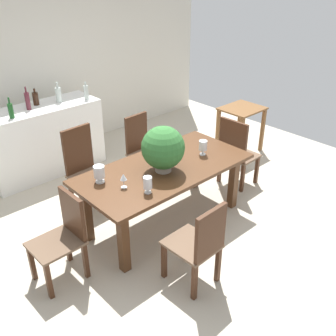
{
  "coord_description": "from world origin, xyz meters",
  "views": [
    {
      "loc": [
        -2.56,
        -3.05,
        2.8
      ],
      "look_at": [
        0.02,
        -0.24,
        0.74
      ],
      "focal_mm": 41.33,
      "sensor_mm": 36.0,
      "label": 1
    }
  ],
  "objects_px": {
    "chair_head_end": "(64,234)",
    "wine_bottle_green": "(28,101)",
    "chair_near_left": "(200,243)",
    "flower_centerpiece": "(163,148)",
    "chair_far_right": "(141,146)",
    "dining_table": "(165,175)",
    "crystal_vase_right": "(148,183)",
    "wine_bottle_dark": "(58,94)",
    "wine_bottle_clear": "(36,98)",
    "wine_bottle_tall": "(11,110)",
    "kitchen_counter": "(44,140)",
    "wine_bottle_amber": "(86,92)",
    "crystal_vase_center_near": "(99,172)",
    "crystal_vase_left": "(203,146)",
    "chair_far_left": "(84,165)",
    "side_table": "(241,119)",
    "wine_glass": "(123,178)",
    "chair_foot_end": "(236,150)"
  },
  "relations": [
    {
      "from": "crystal_vase_right",
      "to": "wine_bottle_green",
      "type": "distance_m",
      "value": 2.45
    },
    {
      "from": "wine_bottle_dark",
      "to": "chair_far_left",
      "type": "bearing_deg",
      "value": -107.47
    },
    {
      "from": "chair_far_right",
      "to": "crystal_vase_center_near",
      "type": "height_order",
      "value": "chair_far_right"
    },
    {
      "from": "chair_far_right",
      "to": "wine_bottle_dark",
      "type": "relative_size",
      "value": 3.35
    },
    {
      "from": "chair_far_left",
      "to": "wine_bottle_clear",
      "type": "xyz_separation_m",
      "value": [
        0.06,
        1.26,
        0.54
      ]
    },
    {
      "from": "chair_head_end",
      "to": "wine_bottle_green",
      "type": "distance_m",
      "value": 2.35
    },
    {
      "from": "chair_far_right",
      "to": "wine_bottle_green",
      "type": "height_order",
      "value": "wine_bottle_green"
    },
    {
      "from": "dining_table",
      "to": "crystal_vase_right",
      "type": "distance_m",
      "value": 0.61
    },
    {
      "from": "crystal_vase_center_near",
      "to": "wine_bottle_clear",
      "type": "xyz_separation_m",
      "value": [
        0.33,
        2.04,
        0.23
      ]
    },
    {
      "from": "crystal_vase_center_near",
      "to": "wine_bottle_green",
      "type": "relative_size",
      "value": 0.59
    },
    {
      "from": "chair_far_right",
      "to": "chair_foot_end",
      "type": "relative_size",
      "value": 0.98
    },
    {
      "from": "chair_head_end",
      "to": "wine_bottle_green",
      "type": "bearing_deg",
      "value": 160.24
    },
    {
      "from": "chair_head_end",
      "to": "wine_glass",
      "type": "bearing_deg",
      "value": 85.18
    },
    {
      "from": "chair_far_left",
      "to": "wine_bottle_tall",
      "type": "xyz_separation_m",
      "value": [
        -0.4,
        0.99,
        0.55
      ]
    },
    {
      "from": "wine_bottle_clear",
      "to": "wine_bottle_tall",
      "type": "bearing_deg",
      "value": -150.06
    },
    {
      "from": "wine_bottle_tall",
      "to": "wine_bottle_amber",
      "type": "distance_m",
      "value": 1.12
    },
    {
      "from": "kitchen_counter",
      "to": "chair_far_right",
      "type": "bearing_deg",
      "value": -53.38
    },
    {
      "from": "chair_far_left",
      "to": "crystal_vase_center_near",
      "type": "relative_size",
      "value": 5.5
    },
    {
      "from": "chair_foot_end",
      "to": "flower_centerpiece",
      "type": "bearing_deg",
      "value": 90.0
    },
    {
      "from": "chair_head_end",
      "to": "chair_near_left",
      "type": "bearing_deg",
      "value": 39.92
    },
    {
      "from": "chair_far_right",
      "to": "wine_glass",
      "type": "height_order",
      "value": "chair_far_right"
    },
    {
      "from": "crystal_vase_right",
      "to": "wine_bottle_amber",
      "type": "relative_size",
      "value": 0.7
    },
    {
      "from": "flower_centerpiece",
      "to": "wine_bottle_amber",
      "type": "bearing_deg",
      "value": 80.88
    },
    {
      "from": "chair_far_left",
      "to": "side_table",
      "type": "xyz_separation_m",
      "value": [
        2.69,
        -0.35,
        0.01
      ]
    },
    {
      "from": "chair_head_end",
      "to": "wine_bottle_dark",
      "type": "xyz_separation_m",
      "value": [
        1.2,
        2.14,
        0.62
      ]
    },
    {
      "from": "wine_glass",
      "to": "wine_bottle_clear",
      "type": "bearing_deg",
      "value": 84.87
    },
    {
      "from": "flower_centerpiece",
      "to": "side_table",
      "type": "distance_m",
      "value": 2.45
    },
    {
      "from": "crystal_vase_left",
      "to": "wine_bottle_tall",
      "type": "bearing_deg",
      "value": 124.32
    },
    {
      "from": "chair_far_right",
      "to": "flower_centerpiece",
      "type": "relative_size",
      "value": 1.86
    },
    {
      "from": "crystal_vase_left",
      "to": "wine_glass",
      "type": "relative_size",
      "value": 1.15
    },
    {
      "from": "wine_bottle_tall",
      "to": "side_table",
      "type": "relative_size",
      "value": 0.37
    },
    {
      "from": "flower_centerpiece",
      "to": "chair_far_right",
      "type": "bearing_deg",
      "value": 63.45
    },
    {
      "from": "crystal_vase_left",
      "to": "crystal_vase_center_near",
      "type": "xyz_separation_m",
      "value": [
        -1.26,
        0.29,
        -0.0
      ]
    },
    {
      "from": "chair_near_left",
      "to": "chair_foot_end",
      "type": "bearing_deg",
      "value": -152.34
    },
    {
      "from": "dining_table",
      "to": "flower_centerpiece",
      "type": "relative_size",
      "value": 3.89
    },
    {
      "from": "chair_far_left",
      "to": "side_table",
      "type": "height_order",
      "value": "chair_far_left"
    },
    {
      "from": "crystal_vase_center_near",
      "to": "wine_bottle_dark",
      "type": "height_order",
      "value": "wine_bottle_dark"
    },
    {
      "from": "crystal_vase_center_near",
      "to": "chair_foot_end",
      "type": "bearing_deg",
      "value": -6.07
    },
    {
      "from": "wine_bottle_tall",
      "to": "dining_table",
      "type": "bearing_deg",
      "value": -66.48
    },
    {
      "from": "dining_table",
      "to": "kitchen_counter",
      "type": "relative_size",
      "value": 1.22
    },
    {
      "from": "chair_far_right",
      "to": "wine_bottle_dark",
      "type": "bearing_deg",
      "value": 111.12
    },
    {
      "from": "crystal_vase_left",
      "to": "kitchen_counter",
      "type": "relative_size",
      "value": 0.11
    },
    {
      "from": "crystal_vase_left",
      "to": "dining_table",
      "type": "bearing_deg",
      "value": 171.72
    },
    {
      "from": "side_table",
      "to": "dining_table",
      "type": "bearing_deg",
      "value": -164.07
    },
    {
      "from": "chair_near_left",
      "to": "crystal_vase_right",
      "type": "xyz_separation_m",
      "value": [
        -0.04,
        0.69,
        0.35
      ]
    },
    {
      "from": "dining_table",
      "to": "wine_bottle_amber",
      "type": "relative_size",
      "value": 7.91
    },
    {
      "from": "chair_far_left",
      "to": "wine_glass",
      "type": "xyz_separation_m",
      "value": [
        -0.14,
        -1.04,
        0.31
      ]
    },
    {
      "from": "chair_far_left",
      "to": "chair_near_left",
      "type": "height_order",
      "value": "chair_far_left"
    },
    {
      "from": "wine_bottle_dark",
      "to": "wine_bottle_clear",
      "type": "bearing_deg",
      "value": 160.75
    },
    {
      "from": "dining_table",
      "to": "chair_far_left",
      "type": "xyz_separation_m",
      "value": [
        -0.46,
        0.99,
        -0.09
      ]
    }
  ]
}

